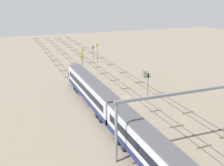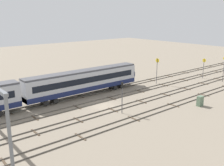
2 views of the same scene
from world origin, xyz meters
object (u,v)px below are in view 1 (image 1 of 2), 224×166
Objects in this scene: overhead_gantry at (187,104)px; relay_cabinet at (145,74)px; speed_sign_near_foreground at (82,63)px; speed_sign_mid_trackside at (83,54)px; signal_light_trackside_departure at (148,82)px; signal_light_trackside_approach at (93,51)px; speed_sign_far_trackside at (97,51)px.

relay_cabinet is at bearing -18.66° from overhead_gantry.
speed_sign_near_foreground is 1.19× the size of speed_sign_mid_trackside.
relay_cabinet is (12.51, -5.93, -2.42)m from signal_light_trackside_departure.
speed_sign_mid_trackside is at bearing 9.04° from signal_light_trackside_departure.
speed_sign_mid_trackside reaches higher than relay_cabinet.
signal_light_trackside_departure is (-35.66, -0.20, 0.32)m from signal_light_trackside_approach.
overhead_gantry is 55.04m from signal_light_trackside_approach.
overhead_gantry is 37.57m from speed_sign_near_foreground.
speed_sign_far_trackside is 3.38× the size of relay_cabinet.
speed_sign_near_foreground is 1.15× the size of signal_light_trackside_departure.
relay_cabinet is at bearing -111.19° from speed_sign_near_foreground.
speed_sign_far_trackside reaches higher than relay_cabinet.
signal_light_trackside_approach is (4.07, 0.01, -0.69)m from speed_sign_far_trackside.
speed_sign_near_foreground is (37.27, 3.96, -2.61)m from overhead_gantry.
signal_light_trackside_approach is at bearing 0.20° from speed_sign_far_trackside.
signal_light_trackside_departure is (-31.59, -0.19, -0.37)m from speed_sign_far_trackside.
speed_sign_near_foreground is at bearing 25.55° from signal_light_trackside_departure.
speed_sign_far_trackside is at bearing -81.38° from speed_sign_mid_trackside.
overhead_gantry reaches higher than speed_sign_near_foreground.
relay_cabinet is (-18.36, -10.85, -2.28)m from speed_sign_mid_trackside.
speed_sign_far_trackside is 31.60m from signal_light_trackside_departure.
signal_light_trackside_departure is at bearing 154.63° from relay_cabinet.
overhead_gantry is 4.23× the size of speed_sign_mid_trackside.
signal_light_trackside_departure is at bearing -13.94° from overhead_gantry.
overhead_gantry reaches higher than signal_light_trackside_approach.
speed_sign_near_foreground is 3.35× the size of relay_cabinet.
speed_sign_far_trackside reaches higher than speed_sign_near_foreground.
relay_cabinet is at bearing -165.15° from signal_light_trackside_approach.
relay_cabinet is (-5.67, -14.63, -2.88)m from speed_sign_near_foreground.
signal_light_trackside_approach is at bearing 0.33° from signal_light_trackside_departure.
overhead_gantry reaches higher than relay_cabinet.
speed_sign_far_trackside is 1.16× the size of signal_light_trackside_departure.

